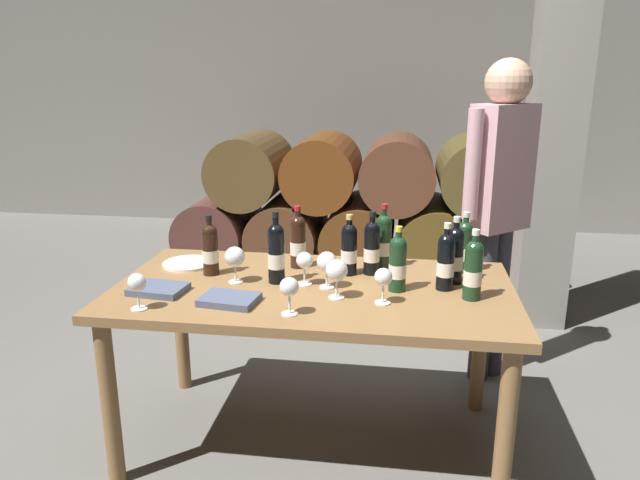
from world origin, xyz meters
name	(u,v)px	position (x,y,z in m)	size (l,w,h in m)	color
ground_plane	(314,440)	(0.00, 0.00, 0.00)	(14.00, 14.00, 0.00)	#66635E
cellar_back_wall	(373,97)	(0.00, 4.20, 1.40)	(10.00, 0.24, 2.80)	gray
barrel_stack	(360,206)	(0.00, 2.60, 0.54)	(3.12, 0.90, 1.15)	#512C28
stone_pillar	(554,129)	(1.30, 1.60, 1.30)	(0.32, 0.32, 2.60)	gray
dining_table	(313,306)	(0.00, 0.00, 0.67)	(1.70, 0.90, 0.76)	olive
wine_bottle_0	(464,246)	(0.65, 0.29, 0.88)	(0.07, 0.07, 0.28)	#19381E
wine_bottle_1	(210,249)	(-0.48, 0.09, 0.88)	(0.07, 0.07, 0.28)	black
wine_bottle_2	(398,263)	(0.35, 0.00, 0.88)	(0.07, 0.07, 0.28)	#19381E
wine_bottle_3	(298,241)	(-0.11, 0.25, 0.89)	(0.07, 0.07, 0.29)	black
wine_bottle_4	(276,252)	(-0.17, 0.03, 0.90)	(0.07, 0.07, 0.32)	black
wine_bottle_5	(446,261)	(0.55, 0.04, 0.89)	(0.07, 0.07, 0.29)	black
wine_bottle_6	(473,269)	(0.65, -0.06, 0.89)	(0.07, 0.07, 0.29)	#19381E
wine_bottle_7	(372,247)	(0.24, 0.20, 0.89)	(0.07, 0.07, 0.29)	black
wine_bottle_8	(349,248)	(0.13, 0.18, 0.88)	(0.07, 0.07, 0.28)	black
wine_bottle_9	(384,241)	(0.28, 0.29, 0.89)	(0.07, 0.07, 0.31)	#19381E
wine_bottle_10	(455,254)	(0.60, 0.13, 0.89)	(0.07, 0.07, 0.30)	black
wine_glass_0	(137,284)	(-0.63, -0.35, 0.86)	(0.07, 0.07, 0.15)	white
wine_glass_1	(304,262)	(-0.04, 0.02, 0.86)	(0.07, 0.07, 0.15)	white
wine_glass_2	(383,279)	(0.30, -0.15, 0.86)	(0.07, 0.07, 0.15)	white
wine_glass_3	(337,271)	(0.11, -0.12, 0.87)	(0.09, 0.09, 0.16)	white
wine_glass_4	(235,258)	(-0.34, 0.00, 0.87)	(0.09, 0.09, 0.16)	white
wine_glass_5	(289,288)	(-0.04, -0.32, 0.86)	(0.07, 0.07, 0.15)	white
wine_glass_6	(327,263)	(0.06, -0.01, 0.87)	(0.09, 0.09, 0.16)	white
tasting_notebook	(158,289)	(-0.63, -0.16, 0.77)	(0.22, 0.16, 0.03)	#4C5670
leather_ledger	(229,300)	(-0.30, -0.24, 0.77)	(0.22, 0.16, 0.03)	#4C5670
serving_plate	(188,263)	(-0.64, 0.20, 0.77)	(0.24, 0.24, 0.01)	white
sommelier_presenting	(499,193)	(0.86, 0.75, 1.04)	(0.39, 0.35, 1.72)	#383842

